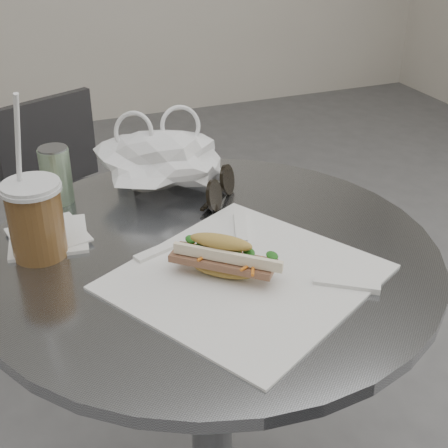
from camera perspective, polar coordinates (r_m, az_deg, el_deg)
name	(u,v)px	position (r m, az deg, el deg)	size (l,w,h in m)	color
cafe_table	(211,373)	(1.20, -1.16, -13.49)	(0.76, 0.76, 0.74)	slate
chair_far	(86,243)	(1.89, -12.49, -1.71)	(0.42, 0.44, 0.74)	#313133
sandwich_paper	(246,277)	(0.96, 2.05, -4.84)	(0.36, 0.34, 0.00)	white
banh_mi	(222,257)	(0.94, -0.17, -3.03)	(0.20, 0.19, 0.07)	#BA9446
iced_coffee	(36,218)	(1.03, -16.85, 0.52)	(0.09, 0.09, 0.27)	brown
sunglasses	(219,190)	(1.18, -0.43, 3.13)	(0.11, 0.12, 0.06)	black
plastic_bag	(162,162)	(1.22, -5.70, 5.64)	(0.23, 0.18, 0.11)	white
napkin_stack	(48,236)	(1.10, -15.76, -1.10)	(0.14, 0.14, 0.01)	white
drink_can	(56,175)	(1.20, -15.10, 4.34)	(0.06, 0.06, 0.11)	#5D9356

